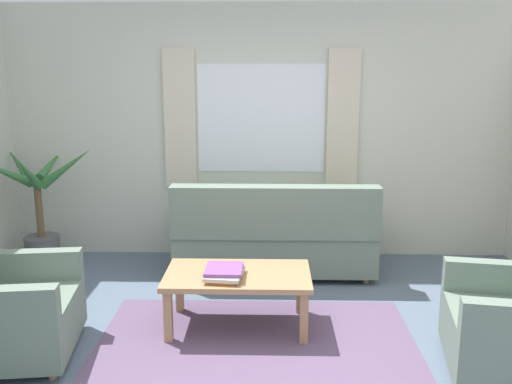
% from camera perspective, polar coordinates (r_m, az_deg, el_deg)
% --- Properties ---
extents(ground_plane, '(6.24, 6.24, 0.00)m').
position_cam_1_polar(ground_plane, '(4.03, -0.02, -16.42)').
color(ground_plane, slate).
extents(wall_back, '(5.32, 0.12, 2.60)m').
position_cam_1_polar(wall_back, '(5.83, 0.54, 6.10)').
color(wall_back, beige).
rests_on(wall_back, ground_plane).
extents(window_with_curtains, '(1.98, 0.07, 1.40)m').
position_cam_1_polar(window_with_curtains, '(5.73, 0.53, 7.49)').
color(window_with_curtains, white).
extents(area_rug, '(2.31, 1.82, 0.01)m').
position_cam_1_polar(area_rug, '(4.03, -0.02, -16.35)').
color(area_rug, '#604C6B').
rests_on(area_rug, ground_plane).
extents(couch, '(1.90, 0.82, 0.92)m').
position_cam_1_polar(couch, '(5.38, 1.91, -4.60)').
color(couch, slate).
rests_on(couch, ground_plane).
extents(armchair_left, '(0.92, 0.94, 0.88)m').
position_cam_1_polar(armchair_left, '(4.25, -24.46, -10.75)').
color(armchair_left, slate).
rests_on(armchair_left, ground_plane).
extents(coffee_table, '(1.10, 0.64, 0.44)m').
position_cam_1_polar(coffee_table, '(4.28, -1.88, -9.01)').
color(coffee_table, '#A87F56').
rests_on(coffee_table, ground_plane).
extents(book_stack_on_table, '(0.30, 0.36, 0.08)m').
position_cam_1_polar(book_stack_on_table, '(4.16, -3.27, -8.23)').
color(book_stack_on_table, orange).
rests_on(book_stack_on_table, coffee_table).
extents(potted_plant, '(1.10, 1.19, 1.24)m').
position_cam_1_polar(potted_plant, '(5.94, -21.32, -2.06)').
color(potted_plant, '#56565B').
rests_on(potted_plant, ground_plane).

